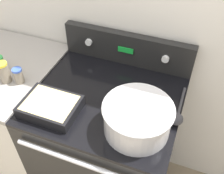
{
  "coord_description": "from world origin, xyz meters",
  "views": [
    {
      "loc": [
        0.37,
        -0.55,
        1.91
      ],
      "look_at": [
        0.02,
        0.36,
        1.0
      ],
      "focal_mm": 42.0,
      "sensor_mm": 36.0,
      "label": 1
    }
  ],
  "objects": [
    {
      "name": "spice_jar_blue_cap",
      "position": [
        -0.48,
        0.26,
        1.0
      ],
      "size": [
        0.05,
        0.05,
        0.09
      ],
      "color": "gray",
      "rests_on": "side_counter"
    },
    {
      "name": "stove_range",
      "position": [
        0.0,
        0.34,
        0.47
      ],
      "size": [
        0.76,
        0.71,
        0.94
      ],
      "color": "black",
      "rests_on": "ground_plane"
    },
    {
      "name": "spice_jar_green_cap",
      "position": [
        -0.62,
        0.3,
        1.01
      ],
      "size": [
        0.05,
        0.05,
        0.1
      ],
      "color": "tan",
      "rests_on": "side_counter"
    },
    {
      "name": "side_counter",
      "position": [
        -0.67,
        0.34,
        0.48
      ],
      "size": [
        0.58,
        0.68,
        0.96
      ],
      "color": "silver",
      "rests_on": "ground_plane"
    },
    {
      "name": "mixing_bowl",
      "position": [
        0.2,
        0.19,
        1.03
      ],
      "size": [
        0.32,
        0.32,
        0.15
      ],
      "color": "silver",
      "rests_on": "stove_range"
    },
    {
      "name": "ladle",
      "position": [
        0.37,
        0.31,
        0.97
      ],
      "size": [
        0.06,
        0.28,
        0.06
      ],
      "color": "#333338",
      "rests_on": "stove_range"
    },
    {
      "name": "casserole_dish",
      "position": [
        -0.22,
        0.15,
        0.98
      ],
      "size": [
        0.27,
        0.21,
        0.06
      ],
      "color": "black",
      "rests_on": "stove_range"
    },
    {
      "name": "kitchen_wall",
      "position": [
        0.0,
        0.72,
        1.25
      ],
      "size": [
        8.0,
        0.05,
        2.5
      ],
      "color": "silver",
      "rests_on": "ground_plane"
    },
    {
      "name": "control_panel",
      "position": [
        0.0,
        0.66,
        1.04
      ],
      "size": [
        0.76,
        0.07,
        0.19
      ],
      "color": "black",
      "rests_on": "stove_range"
    },
    {
      "name": "spice_jar_yellow_cap",
      "position": [
        -0.55,
        0.25,
        1.02
      ],
      "size": [
        0.06,
        0.06,
        0.12
      ],
      "color": "gray",
      "rests_on": "side_counter"
    }
  ]
}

